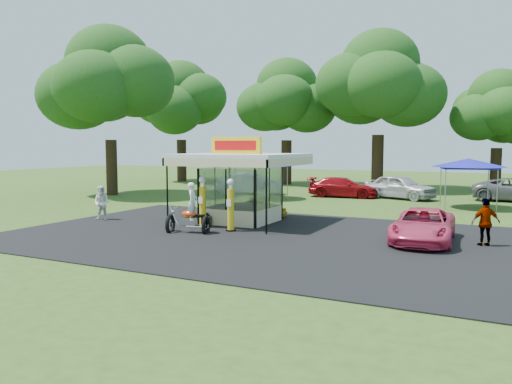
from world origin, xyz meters
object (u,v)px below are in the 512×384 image
Objects in this scene: spectator_west at (102,203)px; bg_car_b at (343,187)px; gas_pump_right at (231,206)px; tent_east at (468,163)px; spectator_east_b at (486,223)px; bg_car_c at (400,187)px; gas_station_kiosk at (241,186)px; bg_car_a at (249,183)px; motorcycle at (191,213)px; tent_west at (261,163)px; gas_pump_left at (203,203)px; kiosk_car at (261,208)px; pink_sedan at (423,226)px.

bg_car_b is at bearing 46.75° from spectator_west.
tent_east reaches higher than gas_pump_right.
spectator_east_b is 17.02m from bg_car_c.
gas_station_kiosk reaches higher than bg_car_a.
tent_west is at bearing 88.85° from motorcycle.
gas_pump_left is at bearing -109.73° from gas_station_kiosk.
pink_sedan is (8.73, -3.58, 0.18)m from kiosk_car.
bg_car_a is 11.34m from bg_car_c.
spectator_west is 0.41× the size of tent_east.
tent_east reaches higher than bg_car_b.
kiosk_car is 9.44m from pink_sedan.
motorcycle is 0.45× the size of bg_car_b.
gas_pump_left is at bearing 169.75° from kiosk_car.
tent_west reaches higher than pink_sedan.
bg_car_a is at bearing 109.61° from gas_pump_left.
kiosk_car is at bearing -164.11° from bg_car_a.
bg_car_b is 1.17× the size of tent_east.
bg_car_a is 16.11m from tent_east.
gas_pump_left is 1.01× the size of gas_pump_right.
spectator_west is 20.76m from bg_car_c.
spectator_east_b is 18.96m from tent_west.
kiosk_car is at bearing 155.14° from pink_sedan.
tent_east is (9.56, 8.92, 2.24)m from kiosk_car.
tent_east is (8.73, 13.67, 1.60)m from gas_pump_right.
bg_car_c is at bearing -86.76° from bg_car_b.
bg_car_a is 0.99× the size of bg_car_c.
pink_sedan is at bearing -112.29° from kiosk_car.
tent_west is at bearing 59.63° from spectator_west.
tent_west is at bearing -177.18° from tent_east.
spectator_east_b reaches higher than bg_car_c.
gas_pump_left is at bearing -178.39° from bg_car_c.
spectator_east_b reaches higher than bg_car_a.
bg_car_a is (-17.23, 14.36, -0.07)m from spectator_east_b.
bg_car_a is at bearing 29.84° from kiosk_car.
spectator_west is 0.96× the size of spectator_east_b.
bg_car_c is at bearing -96.02° from bg_car_a.
motorcycle reaches higher than kiosk_car.
kiosk_car is 0.55× the size of bg_car_c.
tent_west is (-8.88, -4.30, 1.71)m from bg_car_c.
gas_pump_right is 0.46× the size of bg_car_a.
bg_car_c is at bearing -97.43° from spectator_east_b.
pink_sedan is 0.94× the size of bg_car_a.
bg_car_b is 1.24× the size of tent_west.
kiosk_car is at bearing 169.43° from bg_car_b.
gas_pump_right is 10.19m from spectator_east_b.
tent_west is (-3.95, 8.25, 2.10)m from kiosk_car.
gas_pump_left is at bearing 167.89° from bg_car_b.
gas_station_kiosk is at bearing -178.23° from bg_car_c.
gas_pump_right is at bearing -69.80° from tent_west.
gas_pump_left is at bearing -16.24° from spectator_west.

